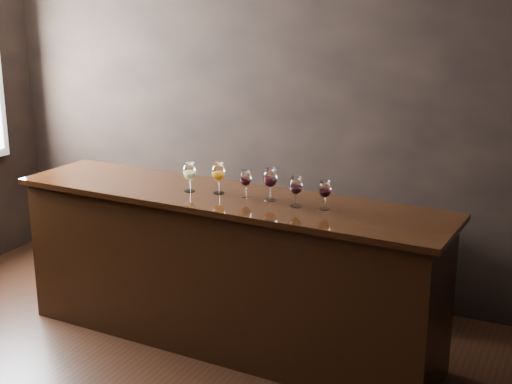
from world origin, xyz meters
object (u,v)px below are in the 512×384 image
at_px(glass_red_b, 270,179).
at_px(glass_red_d, 325,190).
at_px(bar_counter, 226,273).
at_px(glass_white, 189,172).
at_px(glass_red_a, 246,179).
at_px(back_bar_shelf, 254,244).
at_px(glass_amber, 218,173).
at_px(glass_red_c, 296,186).

xyz_separation_m(glass_red_b, glass_red_d, (0.39, -0.03, -0.02)).
distance_m(bar_counter, glass_white, 0.75).
height_order(bar_counter, glass_red_a, glass_red_a).
bearing_deg(back_bar_shelf, glass_red_a, -66.89).
bearing_deg(glass_amber, bar_counter, -21.30).
bearing_deg(glass_red_a, bar_counter, -169.43).
bearing_deg(glass_red_d, back_bar_shelf, 135.75).
bearing_deg(glass_red_a, glass_red_c, -8.57).
bearing_deg(bar_counter, glass_red_b, 6.45).
bearing_deg(glass_red_a, back_bar_shelf, 113.11).
distance_m(glass_amber, glass_red_b, 0.39).
bearing_deg(bar_counter, glass_white, -172.69).
bearing_deg(bar_counter, back_bar_shelf, 106.93).
relative_size(bar_counter, glass_red_a, 16.65).
bearing_deg(glass_red_c, glass_red_d, 8.53).
bearing_deg(glass_white, back_bar_shelf, 88.77).
bearing_deg(glass_red_a, glass_white, -173.01).
relative_size(back_bar_shelf, glass_amber, 10.38).
distance_m(back_bar_shelf, glass_red_c, 1.48).
height_order(back_bar_shelf, glass_red_b, glass_red_b).
bearing_deg(glass_red_b, glass_red_d, -4.04).
bearing_deg(back_bar_shelf, glass_red_d, -44.25).
relative_size(glass_red_b, glass_red_d, 1.17).
distance_m(bar_counter, glass_red_c, 0.88).
relative_size(back_bar_shelf, glass_red_a, 12.22).
xyz_separation_m(glass_white, glass_red_c, (0.79, -0.01, -0.00)).
xyz_separation_m(glass_red_a, glass_red_d, (0.57, -0.03, 0.00)).
bearing_deg(glass_red_b, back_bar_shelf, 122.01).
height_order(glass_red_c, glass_red_d, glass_red_c).
xyz_separation_m(glass_amber, glass_red_c, (0.59, -0.06, -0.01)).
xyz_separation_m(bar_counter, back_bar_shelf, (-0.24, 0.93, -0.13)).
distance_m(back_bar_shelf, glass_amber, 1.24).
relative_size(glass_red_a, glass_red_c, 0.91).
relative_size(back_bar_shelf, glass_white, 10.82).
bearing_deg(glass_amber, back_bar_shelf, 101.21).
relative_size(bar_counter, glass_red_b, 13.93).
height_order(glass_amber, glass_red_c, glass_amber).
height_order(bar_counter, glass_red_d, glass_red_d).
bearing_deg(glass_amber, glass_red_a, 0.52).
xyz_separation_m(bar_counter, glass_amber, (-0.06, 0.02, 0.71)).
bearing_deg(glass_red_c, glass_amber, 174.55).
relative_size(glass_red_c, glass_red_d, 1.07).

